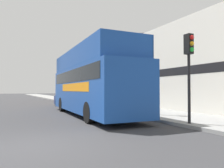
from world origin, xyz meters
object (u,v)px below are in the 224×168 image
Objects in this scene: traffic_signal at (189,58)px; lamp_post_second at (91,66)px; tour_bus at (91,85)px; parked_car_ahead_of_bus at (70,99)px; lamp_post_nearest at (137,58)px.

traffic_signal is 12.01m from lamp_post_second.
tour_bus is 2.29× the size of parked_car_ahead_of_bus.
tour_bus is 2.18× the size of lamp_post_nearest.
traffic_signal is 4.18m from lamp_post_nearest.
parked_car_ahead_of_bus is 9.25m from lamp_post_nearest.
traffic_signal is (2.19, -5.81, 1.08)m from tour_bus.
lamp_post_second is (0.23, 11.98, 0.82)m from traffic_signal.
tour_bus is at bearing -95.89° from parked_car_ahead_of_bus.
lamp_post_nearest is 7.85m from lamp_post_second.
parked_car_ahead_of_bus is at bearing 154.28° from lamp_post_second.
lamp_post_nearest is (1.62, -8.69, 2.72)m from parked_car_ahead_of_bus.
lamp_post_nearest reaches higher than tour_bus.
traffic_signal is at bearing -83.75° from parked_car_ahead_of_bus.
lamp_post_second reaches higher than lamp_post_nearest.
tour_bus reaches higher than parked_car_ahead_of_bus.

